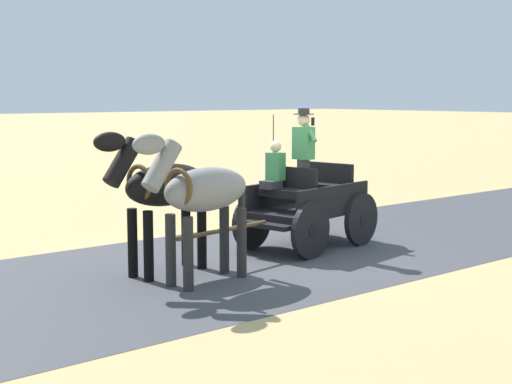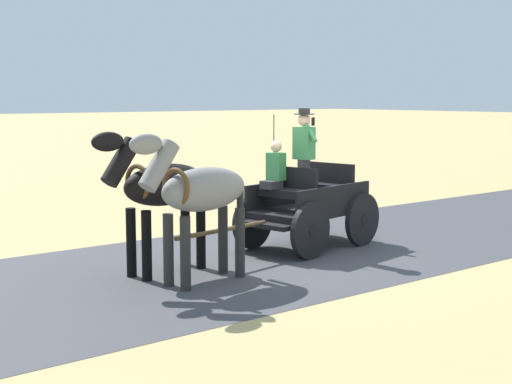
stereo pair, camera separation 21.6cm
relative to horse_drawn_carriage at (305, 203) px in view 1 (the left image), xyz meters
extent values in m
plane|color=tan|center=(-0.17, 0.57, -0.82)|extent=(200.00, 200.00, 0.00)
cube|color=#424247|center=(-0.17, 0.57, -0.81)|extent=(5.30, 160.00, 0.01)
cube|color=black|center=(0.02, -0.08, -0.16)|extent=(1.55, 2.37, 0.12)
cube|color=black|center=(-0.54, -0.18, 0.12)|extent=(0.41, 2.07, 0.44)
cube|color=black|center=(0.58, 0.01, 0.12)|extent=(0.41, 2.07, 0.44)
cube|color=black|center=(-0.19, 1.12, -0.26)|extent=(1.10, 0.42, 0.08)
cube|color=black|center=(0.22, -1.27, -0.34)|extent=(0.74, 0.32, 0.06)
cube|color=black|center=(-0.08, 0.51, 0.22)|extent=(1.07, 0.53, 0.14)
cube|color=black|center=(-0.05, 0.34, 0.44)|extent=(1.02, 0.25, 0.44)
cube|color=black|center=(0.10, -0.57, 0.22)|extent=(1.07, 0.53, 0.14)
cube|color=black|center=(0.13, -0.75, 0.44)|extent=(1.02, 0.25, 0.44)
cylinder|color=black|center=(-0.75, 0.57, -0.34)|extent=(0.26, 0.96, 0.96)
cylinder|color=black|center=(-0.75, 0.57, -0.34)|extent=(0.15, 0.23, 0.21)
cylinder|color=black|center=(0.53, 0.79, -0.34)|extent=(0.26, 0.96, 0.96)
cylinder|color=black|center=(0.53, 0.79, -0.34)|extent=(0.15, 0.23, 0.21)
cylinder|color=black|center=(-0.50, -0.95, -0.34)|extent=(0.26, 0.96, 0.96)
cylinder|color=black|center=(-0.50, -0.95, -0.34)|extent=(0.15, 0.23, 0.21)
cylinder|color=black|center=(0.79, -0.73, -0.34)|extent=(0.26, 0.96, 0.96)
cylinder|color=black|center=(0.79, -0.73, -0.34)|extent=(0.15, 0.23, 0.21)
cylinder|color=brown|center=(-0.35, 2.09, -0.21)|extent=(0.40, 1.98, 0.07)
cylinder|color=black|center=(0.21, 0.56, 0.92)|extent=(0.02, 0.02, 1.30)
cylinder|color=#2D2D33|center=(-0.19, 0.22, 0.35)|extent=(0.22, 0.22, 0.90)
cube|color=#387F47|center=(-0.19, 0.22, 1.08)|extent=(0.37, 0.27, 0.56)
sphere|color=beige|center=(-0.19, 0.22, 1.48)|extent=(0.22, 0.22, 0.22)
cylinder|color=black|center=(-0.19, 0.22, 1.58)|extent=(0.36, 0.36, 0.01)
cylinder|color=black|center=(-0.19, 0.22, 1.63)|extent=(0.20, 0.20, 0.10)
cylinder|color=#387F47|center=(-0.37, 0.23, 1.26)|extent=(0.27, 0.12, 0.32)
cube|color=black|center=(-0.43, 0.24, 1.46)|extent=(0.03, 0.07, 0.14)
cube|color=#2D2D33|center=(0.14, 0.67, 0.36)|extent=(0.33, 0.36, 0.14)
cube|color=#387F47|center=(0.16, 0.56, 0.67)|extent=(0.33, 0.25, 0.48)
sphere|color=beige|center=(0.16, 0.56, 1.02)|extent=(0.20, 0.20, 0.20)
ellipsoid|color=gray|center=(-0.90, 2.81, 0.55)|extent=(0.78, 1.62, 0.64)
cylinder|color=#272726|center=(-1.16, 3.32, -0.29)|extent=(0.15, 0.15, 1.05)
cylinder|color=#272726|center=(-0.80, 3.37, -0.29)|extent=(0.15, 0.15, 1.05)
cylinder|color=#272726|center=(-1.00, 2.24, -0.29)|extent=(0.15, 0.15, 1.05)
cylinder|color=#272726|center=(-0.64, 2.29, -0.29)|extent=(0.15, 0.15, 1.05)
cylinder|color=gray|center=(-1.02, 3.64, 0.95)|extent=(0.35, 0.68, 0.73)
ellipsoid|color=gray|center=(-1.05, 3.86, 1.26)|extent=(0.30, 0.57, 0.28)
cube|color=#272726|center=(-1.02, 3.62, 0.99)|extent=(0.13, 0.51, 0.56)
cylinder|color=#272726|center=(-0.79, 2.07, 0.25)|extent=(0.11, 0.11, 0.70)
torus|color=brown|center=(-0.98, 3.35, 0.63)|extent=(0.55, 0.15, 0.55)
ellipsoid|color=black|center=(-0.07, 2.95, 0.55)|extent=(0.79, 1.63, 0.64)
cylinder|color=black|center=(-0.33, 3.46, -0.29)|extent=(0.15, 0.15, 1.05)
cylinder|color=black|center=(0.03, 3.51, -0.29)|extent=(0.15, 0.15, 1.05)
cylinder|color=black|center=(-0.17, 2.38, -0.29)|extent=(0.15, 0.15, 1.05)
cylinder|color=black|center=(0.19, 2.43, -0.29)|extent=(0.15, 0.15, 1.05)
cylinder|color=black|center=(-0.20, 3.78, 0.95)|extent=(0.36, 0.68, 0.73)
ellipsoid|color=black|center=(-0.23, 4.00, 1.26)|extent=(0.30, 0.57, 0.28)
cube|color=black|center=(-0.20, 3.76, 0.99)|extent=(0.14, 0.51, 0.56)
cylinder|color=black|center=(0.04, 2.21, 0.25)|extent=(0.11, 0.11, 0.70)
torus|color=brown|center=(-0.15, 3.49, 0.63)|extent=(0.55, 0.15, 0.55)
camera|label=1|loc=(-9.66, 9.13, 1.91)|focal=52.70mm
camera|label=2|loc=(-9.79, 8.97, 1.91)|focal=52.70mm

